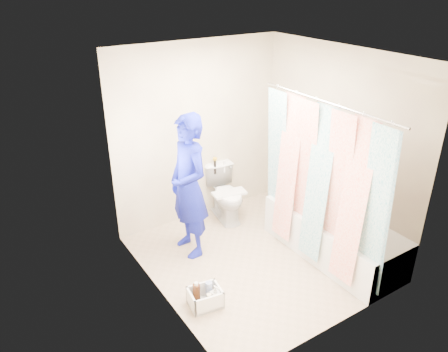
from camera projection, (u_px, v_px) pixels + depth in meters
floor at (254, 259)px, 5.25m from camera, size 2.60×2.60×0.00m
ceiling at (262, 55)px, 4.22m from camera, size 2.40×2.60×0.02m
wall_back at (198, 134)px, 5.72m from camera, size 2.40×0.02×2.40m
wall_front at (348, 220)px, 3.75m from camera, size 2.40×0.02×2.40m
wall_left at (156, 196)px, 4.15m from camera, size 0.02×2.60×2.40m
wall_right at (336, 146)px, 5.32m from camera, size 0.02×2.60×2.40m
bathtub at (333, 235)px, 5.23m from camera, size 0.70×1.75×0.50m
curtain_rod at (327, 102)px, 4.35m from camera, size 0.02×1.90×0.02m
shower_curtain at (319, 186)px, 4.74m from camera, size 0.06×1.75×1.80m
toilet at (226, 194)px, 5.98m from camera, size 0.53×0.78×0.73m
tank_lid at (229, 193)px, 5.85m from camera, size 0.48×0.27×0.03m
tank_internals at (217, 165)px, 5.97m from camera, size 0.18×0.07×0.24m
plumber at (189, 187)px, 5.05m from camera, size 0.42×0.64×1.75m
cleaning_caddy at (206, 298)px, 4.49m from camera, size 0.36×0.31×0.25m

